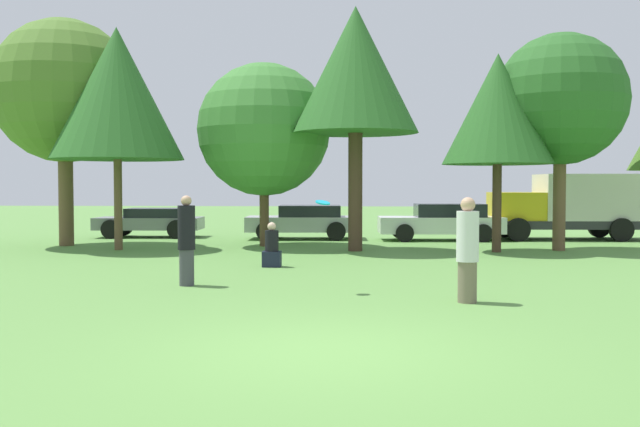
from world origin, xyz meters
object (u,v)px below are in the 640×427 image
Objects in this scene: parked_car_white at (443,221)px; tree_4 at (498,109)px; tree_3 at (356,71)px; delivery_truck_yellow at (571,204)px; frisbee at (323,203)px; tree_2 at (264,130)px; parked_car_grey at (151,221)px; tree_0 at (65,92)px; tree_5 at (561,100)px; bystander_sitting at (272,249)px; parked_car_silver at (304,221)px; person_catcher at (468,250)px; tree_1 at (117,94)px; person_thrower at (187,240)px.

tree_4 is at bearing 100.86° from parked_car_white.
tree_3 is 10.25m from delivery_truck_yellow.
parked_car_white is (3.54, 12.79, -0.97)m from frisbee.
tree_2 is 1.01× the size of delivery_truck_yellow.
tree_0 is at bearing 64.59° from parked_car_grey.
tree_5 reaches higher than tree_4.
parked_car_silver reaches higher than bystander_sitting.
tree_4 is 1.41× the size of parked_car_silver.
tree_2 reaches higher than bystander_sitting.
tree_1 is (-9.33, 9.21, 3.90)m from person_catcher.
delivery_truck_yellow is at bearing -174.00° from parked_car_white.
parked_car_white is at bearing 23.59° from tree_1.
frisbee is at bearing -50.42° from tree_1.
parked_car_silver is (-1.53, 13.11, -0.99)m from frisbee.
person_catcher is 0.43× the size of parked_car_silver.
tree_0 is 1.25× the size of tree_2.
tree_4 reaches higher than parked_car_silver.
tree_4 is at bearing 153.25° from parked_car_grey.
tree_0 is 18.22m from delivery_truck_yellow.
parked_car_grey is (-5.98, 9.58, 0.17)m from bystander_sitting.
frisbee is at bearing -93.07° from tree_3.
delivery_truck_yellow reaches higher than frisbee.
tree_2 reaches higher than parked_car_grey.
tree_5 is (15.75, -0.71, -0.49)m from tree_0.
tree_5 is (6.20, 0.56, -0.85)m from tree_3.
tree_0 reaches higher than tree_4.
tree_3 is at bearing 51.79° from parked_car_white.
person_catcher is 16.27m from tree_0.
parked_car_grey is at bearing 127.89° from person_thrower.
tree_0 is (-7.60, 5.63, 4.61)m from bystander_sitting.
tree_3 is 4.37m from tree_4.
person_thrower reaches higher than parked_car_silver.
tree_2 is (-1.05, 5.85, 3.35)m from bystander_sitting.
tree_0 reaches higher than delivery_truck_yellow.
person_catcher is 0.30× the size of tree_2.
tree_2 is at bearing 100.15° from bystander_sitting.
parked_car_silver is at bearing 112.88° from tree_3.
parked_car_grey is 0.90× the size of parked_car_white.
tree_0 is 6.68m from tree_2.
tree_4 is 1.44× the size of parked_car_grey.
delivery_truck_yellow is (5.80, 14.50, 0.40)m from person_catcher.
delivery_truck_yellow is (9.80, 9.51, 0.85)m from bystander_sitting.
tree_5 is 1.11× the size of delivery_truck_yellow.
frisbee is 0.04× the size of tree_5.
tree_4 is (7.20, -1.60, 0.44)m from tree_2.
person_catcher is at bearing -65.03° from tree_2.
tree_2 reaches higher than tree_4.
person_thrower is 0.30× the size of tree_2.
person_thrower is 11.75m from tree_0.
delivery_truck_yellow is (1.65, 4.58, -3.28)m from tree_5.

